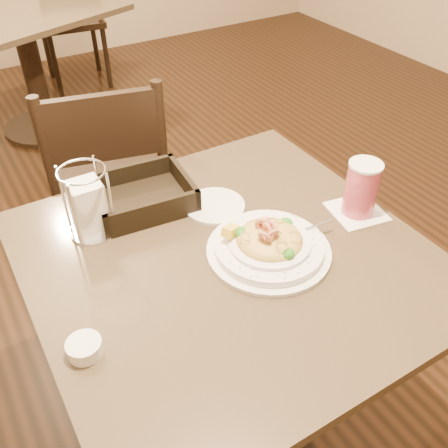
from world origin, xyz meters
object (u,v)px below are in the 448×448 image
dining_chair_far (70,16)px  napkin_caddy (89,207)px  drink_glass (361,189)px  side_plate (215,206)px  pasta_bowl (269,244)px  dining_chair_near (111,186)px  bread_basket (142,197)px  background_table (28,50)px  main_table (228,320)px  butter_ramekin (84,348)px

dining_chair_far → napkin_caddy: size_ratio=5.08×
drink_glass → side_plate: size_ratio=0.94×
dining_chair_far → drink_glass: bearing=94.3°
dining_chair_far → napkin_caddy: dining_chair_far is taller
pasta_bowl → side_plate: size_ratio=2.04×
dining_chair_near → bread_basket: dining_chair_near is taller
background_table → dining_chair_near: bearing=-93.3°
background_table → bread_basket: 2.05m
pasta_bowl → drink_glass: drink_glass is taller
main_table → side_plate: (0.07, 0.18, 0.24)m
main_table → background_table: 2.32m
drink_glass → pasta_bowl: bearing=-178.1°
main_table → side_plate: 0.31m
bread_basket → main_table: bearing=-72.3°
bread_basket → side_plate: bearing=-35.2°
dining_chair_near → side_plate: 0.65m
dining_chair_near → side_plate: size_ratio=5.78×
background_table → dining_chair_far: (0.42, 0.55, -0.01)m
napkin_caddy → butter_ramekin: bearing=-112.0°
bread_basket → background_table: bearing=85.9°
dining_chair_far → butter_ramekin: dining_chair_far is taller
main_table → background_table: size_ratio=0.78×
dining_chair_near → side_plate: (0.10, -0.59, 0.25)m
main_table → background_table: same height
butter_ramekin → background_table: bearing=79.8°
dining_chair_near → napkin_caddy: size_ratio=5.08×
background_table → side_plate: 2.15m
drink_glass → background_table: bearing=97.8°
dining_chair_near → butter_ramekin: (-0.35, -0.87, 0.26)m
drink_glass → bread_basket: drink_glass is taller
background_table → drink_glass: drink_glass is taller
pasta_bowl → dining_chair_near: bearing=98.5°
dining_chair_far → pasta_bowl: 2.95m
background_table → napkin_caddy: 2.12m
side_plate → main_table: bearing=-110.3°
drink_glass → butter_ramekin: 0.76m
pasta_bowl → drink_glass: 0.29m
bread_basket → side_plate: 0.19m
background_table → side_plate: bearing=-89.7°
dining_chair_far → pasta_bowl: (-0.39, -2.91, 0.27)m
napkin_caddy → bread_basket: bearing=15.1°
main_table → bread_basket: (-0.09, 0.29, 0.26)m
side_plate → background_table: bearing=90.3°
pasta_bowl → drink_glass: (0.29, 0.01, 0.05)m
pasta_bowl → main_table: bearing=154.1°
pasta_bowl → side_plate: 0.22m
drink_glass → side_plate: (-0.31, 0.21, -0.07)m
bread_basket → side_plate: (0.16, -0.11, -0.02)m
main_table → bread_basket: bread_basket is taller
main_table → dining_chair_near: (-0.04, 0.77, -0.01)m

